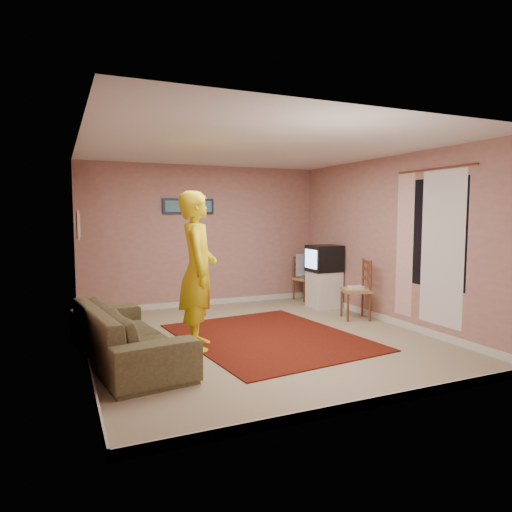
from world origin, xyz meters
name	(u,v)px	position (x,y,z in m)	size (l,w,h in m)	color
ground	(259,338)	(0.00, 0.00, 0.00)	(5.00, 5.00, 0.00)	gray
wall_back	(204,236)	(0.00, 2.50, 1.30)	(4.50, 0.02, 2.60)	#AB7970
wall_front	(377,262)	(0.00, -2.50, 1.30)	(4.50, 0.02, 2.60)	#AB7970
wall_left	(82,250)	(-2.25, 0.00, 1.30)	(0.02, 5.00, 2.60)	#AB7970
wall_right	(391,241)	(2.25, 0.00, 1.30)	(0.02, 5.00, 2.60)	#AB7970
ceiling	(259,147)	(0.00, 0.00, 2.60)	(4.50, 5.00, 0.02)	silver
baseboard_back	(205,303)	(0.00, 2.49, 0.05)	(4.50, 0.02, 0.10)	silver
baseboard_front	(373,402)	(0.00, -2.49, 0.05)	(4.50, 0.02, 0.10)	silver
baseboard_left	(87,354)	(-2.24, 0.00, 0.05)	(0.02, 5.00, 0.10)	silver
baseboard_right	(388,319)	(2.24, 0.00, 0.05)	(0.02, 5.00, 0.10)	silver
window	(435,233)	(2.24, -0.90, 1.45)	(0.01, 1.10, 1.50)	black
curtain_sheer	(442,248)	(2.23, -1.05, 1.25)	(0.01, 0.75, 2.10)	silver
curtain_floral	(405,245)	(2.21, -0.35, 1.25)	(0.01, 0.35, 2.10)	white
curtain_rod	(435,169)	(2.20, -0.90, 2.32)	(0.02, 0.02, 1.40)	brown
picture_back	(189,206)	(-0.30, 2.47, 1.85)	(0.95, 0.04, 0.28)	#131A34
picture_left	(78,225)	(-2.22, 1.60, 1.55)	(0.04, 0.38, 0.42)	tan
area_rug	(269,337)	(0.14, -0.03, 0.01)	(2.20, 2.75, 0.01)	black
tv_cabinet	(324,289)	(1.95, 1.44, 0.33)	(0.52, 0.47, 0.66)	silver
crt_tv	(324,258)	(1.94, 1.44, 0.90)	(0.57, 0.50, 0.48)	black
chair_a	(306,273)	(2.00, 2.20, 0.53)	(0.46, 0.44, 0.47)	#A2884F
dvd_player	(306,276)	(2.00, 2.20, 0.47)	(0.32, 0.23, 0.05)	silver
blue_throw	(306,265)	(2.00, 2.20, 0.71)	(0.42, 0.05, 0.44)	#819AD4
chair_b	(356,283)	(1.92, 0.43, 0.60)	(0.54, 0.55, 0.53)	#A2884F
game_console	(356,287)	(1.92, 0.43, 0.52)	(0.23, 0.16, 0.05)	white
sofa	(127,333)	(-1.80, -0.29, 0.33)	(2.26, 0.88, 0.66)	brown
person	(198,271)	(-0.89, -0.11, 1.00)	(0.73, 0.48, 2.00)	yellow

